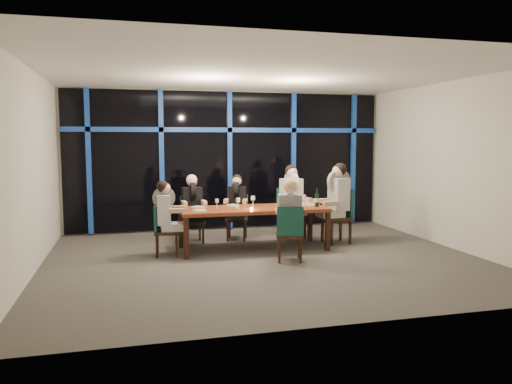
% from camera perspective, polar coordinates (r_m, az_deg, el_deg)
% --- Properties ---
extents(room, '(7.04, 7.00, 3.02)m').
position_cam_1_polar(room, '(7.99, 1.08, 6.53)').
color(room, '#514C47').
rests_on(room, ground).
extents(window_wall, '(6.86, 0.43, 2.94)m').
position_cam_1_polar(window_wall, '(10.86, -3.02, 3.88)').
color(window_wall, black).
rests_on(window_wall, ground).
extents(dining_table, '(2.60, 1.00, 0.75)m').
position_cam_1_polar(dining_table, '(8.86, -0.32, -2.24)').
color(dining_table, brown).
rests_on(dining_table, ground).
extents(chair_far_left, '(0.43, 0.43, 0.88)m').
position_cam_1_polar(chair_far_left, '(9.60, -7.33, -2.79)').
color(chair_far_left, black).
rests_on(chair_far_left, ground).
extents(chair_far_mid, '(0.51, 0.51, 0.87)m').
position_cam_1_polar(chair_far_mid, '(9.81, -2.17, -2.59)').
color(chair_far_mid, black).
rests_on(chair_far_mid, ground).
extents(chair_far_right, '(0.54, 0.54, 0.99)m').
position_cam_1_polar(chair_far_right, '(9.96, 3.90, -2.08)').
color(chair_far_right, black).
rests_on(chair_far_right, ground).
extents(chair_end_left, '(0.44, 0.44, 0.87)m').
position_cam_1_polar(chair_end_left, '(8.54, -10.70, -3.99)').
color(chair_end_left, black).
rests_on(chair_end_left, ground).
extents(chair_end_right, '(0.51, 0.51, 1.04)m').
position_cam_1_polar(chair_end_right, '(9.55, 9.66, -2.35)').
color(chair_end_right, black).
rests_on(chair_end_right, ground).
extents(chair_near_mid, '(0.51, 0.51, 0.90)m').
position_cam_1_polar(chair_near_mid, '(7.99, 3.89, -4.44)').
color(chair_near_mid, black).
rests_on(chair_near_mid, ground).
extents(diner_far_left, '(0.45, 0.56, 0.86)m').
position_cam_1_polar(diner_far_left, '(9.48, -7.28, -0.75)').
color(diner_far_left, black).
rests_on(diner_far_left, ground).
extents(diner_far_mid, '(0.52, 0.59, 0.85)m').
position_cam_1_polar(diner_far_mid, '(9.69, -2.22, -0.62)').
color(diner_far_mid, black).
rests_on(diner_far_mid, ground).
extents(diner_far_right, '(0.54, 0.66, 0.97)m').
position_cam_1_polar(diner_far_right, '(9.84, 4.16, 0.13)').
color(diner_far_right, silver).
rests_on(diner_far_right, ground).
extents(diner_end_left, '(0.56, 0.45, 0.85)m').
position_cam_1_polar(diner_end_left, '(8.49, -10.25, -1.68)').
color(diner_end_left, black).
rests_on(diner_end_left, ground).
extents(diner_end_right, '(0.66, 0.53, 1.01)m').
position_cam_1_polar(diner_end_right, '(9.46, 9.24, 0.07)').
color(diner_end_right, black).
rests_on(diner_end_right, ground).
extents(diner_near_mid, '(0.52, 0.61, 0.88)m').
position_cam_1_polar(diner_near_mid, '(8.01, 3.88, -1.81)').
color(diner_near_mid, black).
rests_on(diner_near_mid, ground).
extents(plate_far_left, '(0.24, 0.24, 0.01)m').
position_cam_1_polar(plate_far_left, '(8.94, -6.66, -1.72)').
color(plate_far_left, white).
rests_on(plate_far_left, dining_table).
extents(plate_far_mid, '(0.24, 0.24, 0.01)m').
position_cam_1_polar(plate_far_mid, '(9.14, -2.61, -1.51)').
color(plate_far_mid, white).
rests_on(plate_far_mid, dining_table).
extents(plate_far_right, '(0.24, 0.24, 0.01)m').
position_cam_1_polar(plate_far_right, '(9.38, 5.81, -1.34)').
color(plate_far_right, white).
rests_on(plate_far_right, dining_table).
extents(plate_end_left, '(0.24, 0.24, 0.01)m').
position_cam_1_polar(plate_end_left, '(8.50, -6.44, -2.11)').
color(plate_end_left, white).
rests_on(plate_end_left, dining_table).
extents(plate_end_right, '(0.24, 0.24, 0.01)m').
position_cam_1_polar(plate_end_right, '(9.24, 6.10, -1.46)').
color(plate_end_right, white).
rests_on(plate_end_right, dining_table).
extents(plate_near_mid, '(0.24, 0.24, 0.01)m').
position_cam_1_polar(plate_near_mid, '(8.58, 3.67, -2.01)').
color(plate_near_mid, white).
rests_on(plate_near_mid, dining_table).
extents(wine_bottle, '(0.07, 0.07, 0.33)m').
position_cam_1_polar(wine_bottle, '(9.02, 6.97, -0.89)').
color(wine_bottle, black).
rests_on(wine_bottle, dining_table).
extents(water_pitcher, '(0.11, 0.10, 0.18)m').
position_cam_1_polar(water_pitcher, '(8.78, 4.54, -1.30)').
color(water_pitcher, silver).
rests_on(water_pitcher, dining_table).
extents(tea_light, '(0.05, 0.05, 0.03)m').
position_cam_1_polar(tea_light, '(8.65, -0.52, -1.89)').
color(tea_light, '#F5A849').
rests_on(tea_light, dining_table).
extents(wine_glass_a, '(0.07, 0.07, 0.19)m').
position_cam_1_polar(wine_glass_a, '(8.74, -2.08, -0.99)').
color(wine_glass_a, silver).
rests_on(wine_glass_a, dining_table).
extents(wine_glass_b, '(0.07, 0.07, 0.19)m').
position_cam_1_polar(wine_glass_b, '(9.02, -0.35, -0.77)').
color(wine_glass_b, silver).
rests_on(wine_glass_b, dining_table).
extents(wine_glass_c, '(0.07, 0.07, 0.19)m').
position_cam_1_polar(wine_glass_c, '(8.85, 2.76, -0.89)').
color(wine_glass_c, white).
rests_on(wine_glass_c, dining_table).
extents(wine_glass_d, '(0.06, 0.06, 0.16)m').
position_cam_1_polar(wine_glass_d, '(8.82, -4.49, -1.07)').
color(wine_glass_d, white).
rests_on(wine_glass_d, dining_table).
extents(wine_glass_e, '(0.08, 0.08, 0.20)m').
position_cam_1_polar(wine_glass_e, '(9.19, 5.49, -0.64)').
color(wine_glass_e, white).
rests_on(wine_glass_e, dining_table).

